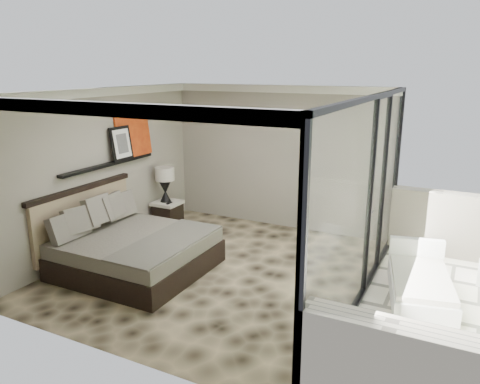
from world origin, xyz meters
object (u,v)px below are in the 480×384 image
at_px(lounger, 420,284).
at_px(nightstand, 168,214).
at_px(bed, 131,248).
at_px(table_lamp, 165,180).

bearing_deg(lounger, nightstand, 157.28).
height_order(bed, nightstand, bed).
relative_size(nightstand, table_lamp, 0.73).
relative_size(nightstand, lounger, 0.30).
xyz_separation_m(nightstand, lounger, (4.92, -0.90, -0.06)).
distance_m(nightstand, lounger, 5.00).
height_order(bed, table_lamp, table_lamp).
bearing_deg(bed, table_lamp, 110.41).
height_order(table_lamp, lounger, table_lamp).
bearing_deg(table_lamp, bed, -69.59).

